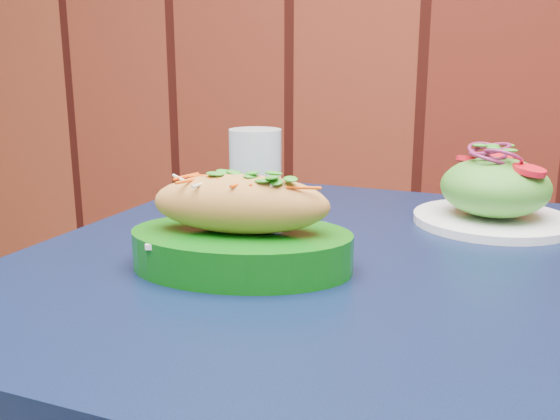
% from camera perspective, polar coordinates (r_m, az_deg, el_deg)
% --- Properties ---
extents(cafe_table, '(0.85, 0.85, 0.75)m').
position_cam_1_polar(cafe_table, '(0.80, 6.84, -10.29)').
color(cafe_table, black).
rests_on(cafe_table, ground).
extents(banh_mi_basket, '(0.28, 0.20, 0.12)m').
position_cam_1_polar(banh_mi_basket, '(0.71, -3.58, -1.94)').
color(banh_mi_basket, '#0B5E0E').
rests_on(banh_mi_basket, cafe_table).
extents(salad_plate, '(0.23, 0.23, 0.12)m').
position_cam_1_polar(salad_plate, '(0.95, 19.03, 1.47)').
color(salad_plate, white).
rests_on(salad_plate, cafe_table).
extents(water_glass, '(0.08, 0.08, 0.13)m').
position_cam_1_polar(water_glass, '(0.96, -2.26, 3.54)').
color(water_glass, silver).
rests_on(water_glass, cafe_table).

